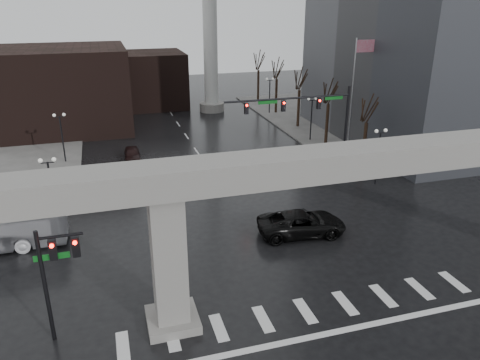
{
  "coord_description": "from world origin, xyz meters",
  "views": [
    {
      "loc": [
        -9.3,
        -19.94,
        15.84
      ],
      "look_at": [
        -1.14,
        7.49,
        4.5
      ],
      "focal_mm": 35.0,
      "sensor_mm": 36.0,
      "label": 1
    }
  ],
  "objects": [
    {
      "name": "tree_right_2",
      "position": [
        14.53,
        34.02,
        2.91
      ],
      "size": [
        1.1,
        1.63,
        7.85
      ],
      "color": "black",
      "rests_on": "ground"
    },
    {
      "name": "signal_left_pole",
      "position": [
        -12.25,
        0.5,
        4.07
      ],
      "size": [
        2.3,
        0.3,
        6.0
      ],
      "color": "black",
      "rests_on": "ground"
    },
    {
      "name": "tree_right_4",
      "position": [
        14.53,
        50.02,
        3.04
      ],
      "size": [
        1.12,
        1.69,
        8.19
      ],
      "color": "black",
      "rests_on": "ground"
    },
    {
      "name": "lamp_right_1",
      "position": [
        13.5,
        28.0,
        3.47
      ],
      "size": [
        1.22,
        0.32,
        5.11
      ],
      "color": "black",
      "rests_on": "ground"
    },
    {
      "name": "lamp_left_0",
      "position": [
        -13.5,
        14.0,
        3.47
      ],
      "size": [
        1.22,
        0.32,
        5.11
      ],
      "color": "black",
      "rests_on": "ground"
    },
    {
      "name": "lamp_right_2",
      "position": [
        13.5,
        42.0,
        3.47
      ],
      "size": [
        1.22,
        0.32,
        5.11
      ],
      "color": "black",
      "rests_on": "ground"
    },
    {
      "name": "building_far_left",
      "position": [
        -14.0,
        42.0,
        5.0
      ],
      "size": [
        16.0,
        14.0,
        10.0
      ],
      "primitive_type": "cube",
      "color": "black",
      "rests_on": "ground"
    },
    {
      "name": "pickup_truck",
      "position": [
        3.28,
        7.09,
        0.86
      ],
      "size": [
        6.49,
        3.54,
        1.72
      ],
      "primitive_type": "imported",
      "rotation": [
        0.0,
        0.0,
        1.46
      ],
      "color": "black",
      "rests_on": "ground"
    },
    {
      "name": "flagpole_assembly",
      "position": [
        15.29,
        22.0,
        7.53
      ],
      "size": [
        2.06,
        0.12,
        12.0
      ],
      "color": "silver",
      "rests_on": "ground"
    },
    {
      "name": "tree_right_0",
      "position": [
        14.53,
        18.02,
        2.79
      ],
      "size": [
        1.09,
        1.58,
        7.5
      ],
      "color": "black",
      "rests_on": "ground"
    },
    {
      "name": "far_car",
      "position": [
        -6.93,
        26.93,
        0.66
      ],
      "size": [
        1.68,
        3.9,
        1.31
      ],
      "primitive_type": "imported",
      "rotation": [
        0.0,
        0.0,
        -0.03
      ],
      "color": "black",
      "rests_on": "ground"
    },
    {
      "name": "signal_mast_arm",
      "position": [
        8.99,
        18.8,
        5.83
      ],
      "size": [
        12.12,
        0.43,
        8.0
      ],
      "color": "black",
      "rests_on": "ground"
    },
    {
      "name": "ground",
      "position": [
        0.0,
        0.0,
        0.0
      ],
      "size": [
        160.0,
        160.0,
        0.0
      ],
      "primitive_type": "plane",
      "color": "black",
      "rests_on": "ground"
    },
    {
      "name": "lamp_right_0",
      "position": [
        13.5,
        14.0,
        3.47
      ],
      "size": [
        1.22,
        0.32,
        5.11
      ],
      "color": "black",
      "rests_on": "ground"
    },
    {
      "name": "tree_right_1",
      "position": [
        14.53,
        26.02,
        2.85
      ],
      "size": [
        1.09,
        1.61,
        7.67
      ],
      "color": "black",
      "rests_on": "ground"
    },
    {
      "name": "building_far_mid",
      "position": [
        -2.0,
        52.0,
        4.0
      ],
      "size": [
        10.0,
        10.0,
        8.0
      ],
      "primitive_type": "cube",
      "color": "black",
      "rests_on": "ground"
    },
    {
      "name": "lamp_left_1",
      "position": [
        -13.5,
        28.0,
        3.47
      ],
      "size": [
        1.22,
        0.32,
        5.11
      ],
      "color": "black",
      "rests_on": "ground"
    },
    {
      "name": "lamp_left_2",
      "position": [
        -13.5,
        42.0,
        3.47
      ],
      "size": [
        1.22,
        0.32,
        5.11
      ],
      "color": "black",
      "rests_on": "ground"
    },
    {
      "name": "elevated_guideway",
      "position": [
        1.26,
        0.0,
        6.88
      ],
      "size": [
        48.0,
        2.6,
        8.7
      ],
      "color": "gray",
      "rests_on": "ground"
    },
    {
      "name": "sidewalk_ne",
      "position": [
        26.0,
        36.0,
        0.07
      ],
      "size": [
        28.0,
        36.0,
        0.15
      ],
      "primitive_type": "cube",
      "color": "slate",
      "rests_on": "ground"
    },
    {
      "name": "smokestack",
      "position": [
        6.0,
        46.0,
        13.35
      ],
      "size": [
        3.6,
        3.6,
        30.0
      ],
      "color": "silver",
      "rests_on": "ground"
    },
    {
      "name": "tree_right_3",
      "position": [
        14.53,
        42.02,
        2.98
      ],
      "size": [
        1.11,
        1.66,
        8.02
      ],
      "color": "black",
      "rests_on": "ground"
    }
  ]
}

